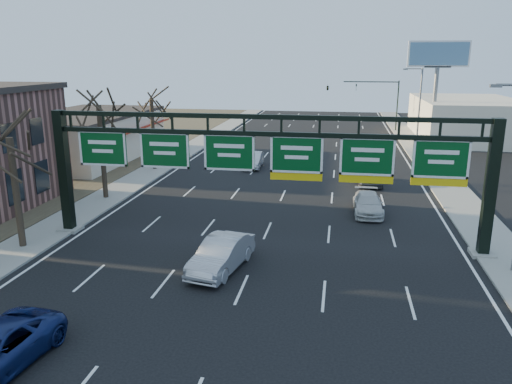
# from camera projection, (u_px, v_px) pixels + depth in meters

# --- Properties ---
(ground) EXTENTS (160.00, 160.00, 0.00)m
(ground) POSITION_uv_depth(u_px,v_px,m) (232.00, 311.00, 20.49)
(ground) COLOR black
(ground) RESTS_ON ground
(sidewalk_left) EXTENTS (3.00, 120.00, 0.12)m
(sidewalk_left) POSITION_uv_depth(u_px,v_px,m) (133.00, 182.00, 41.58)
(sidewalk_left) COLOR gray
(sidewalk_left) RESTS_ON ground
(sidewalk_right) EXTENTS (3.00, 120.00, 0.12)m
(sidewalk_right) POSITION_uv_depth(u_px,v_px,m) (455.00, 195.00, 37.44)
(sidewalk_right) COLOR gray
(sidewalk_right) RESTS_ON ground
(dirt_strip_left) EXTENTS (21.00, 120.00, 0.06)m
(dirt_strip_left) POSITION_uv_depth(u_px,v_px,m) (1.00, 176.00, 43.57)
(dirt_strip_left) COLOR #473D2B
(dirt_strip_left) RESTS_ON ground
(lane_markings) EXTENTS (21.60, 120.00, 0.01)m
(lane_markings) POSITION_uv_depth(u_px,v_px,m) (286.00, 189.00, 39.53)
(lane_markings) COLOR white
(lane_markings) RESTS_ON ground
(sign_gantry) EXTENTS (24.60, 1.20, 7.20)m
(sign_gantry) POSITION_uv_depth(u_px,v_px,m) (266.00, 162.00, 26.87)
(sign_gantry) COLOR black
(sign_gantry) RESTS_ON ground
(cream_strip) EXTENTS (10.90, 18.40, 4.70)m
(cream_strip) POSITION_uv_depth(u_px,v_px,m) (87.00, 136.00, 50.96)
(cream_strip) COLOR beige
(cream_strip) RESTS_ON ground
(building_right_distant) EXTENTS (12.00, 20.00, 5.00)m
(building_right_distant) POSITION_uv_depth(u_px,v_px,m) (466.00, 118.00, 64.19)
(building_right_distant) COLOR beige
(building_right_distant) RESTS_ON ground
(tree_gantry) EXTENTS (3.60, 3.60, 8.48)m
(tree_gantry) POSITION_uv_depth(u_px,v_px,m) (6.00, 117.00, 25.47)
(tree_gantry) COLOR black
(tree_gantry) RESTS_ON sidewalk_left
(tree_mid) EXTENTS (3.60, 3.60, 9.24)m
(tree_mid) POSITION_uv_depth(u_px,v_px,m) (97.00, 90.00, 34.79)
(tree_mid) COLOR black
(tree_mid) RESTS_ON sidewalk_left
(tree_far) EXTENTS (3.60, 3.60, 8.86)m
(tree_far) POSITION_uv_depth(u_px,v_px,m) (150.00, 88.00, 44.41)
(tree_far) COLOR black
(tree_far) RESTS_ON sidewalk_left
(streetlight_far) EXTENTS (2.15, 0.22, 9.00)m
(streetlight_far) POSITION_uv_depth(u_px,v_px,m) (418.00, 104.00, 55.22)
(streetlight_far) COLOR slate
(streetlight_far) RESTS_ON sidewalk_right
(billboard_right) EXTENTS (7.00, 0.50, 12.00)m
(billboard_right) POSITION_uv_depth(u_px,v_px,m) (438.00, 67.00, 58.52)
(billboard_right) COLOR slate
(billboard_right) RESTS_ON ground
(traffic_signal_mast) EXTENTS (10.16, 0.54, 7.00)m
(traffic_signal_mast) POSITION_uv_depth(u_px,v_px,m) (354.00, 91.00, 70.49)
(traffic_signal_mast) COLOR black
(traffic_signal_mast) RESTS_ON ground
(car_silver_sedan) EXTENTS (2.61, 5.10, 1.60)m
(car_silver_sedan) POSITION_uv_depth(u_px,v_px,m) (221.00, 254.00, 24.26)
(car_silver_sedan) COLOR #B2B2B7
(car_silver_sedan) RESTS_ON ground
(car_white_wagon) EXTENTS (1.96, 4.61, 1.32)m
(car_white_wagon) POSITION_uv_depth(u_px,v_px,m) (368.00, 204.00, 33.20)
(car_white_wagon) COLOR silver
(car_white_wagon) RESTS_ON ground
(car_grey_far) EXTENTS (2.28, 4.86, 1.61)m
(car_grey_far) POSITION_uv_depth(u_px,v_px,m) (369.00, 174.00, 40.91)
(car_grey_far) COLOR #44474A
(car_grey_far) RESTS_ON ground
(car_silver_distant) EXTENTS (1.67, 4.41, 1.44)m
(car_silver_distant) POSITION_uv_depth(u_px,v_px,m) (253.00, 160.00, 47.12)
(car_silver_distant) COLOR silver
(car_silver_distant) RESTS_ON ground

